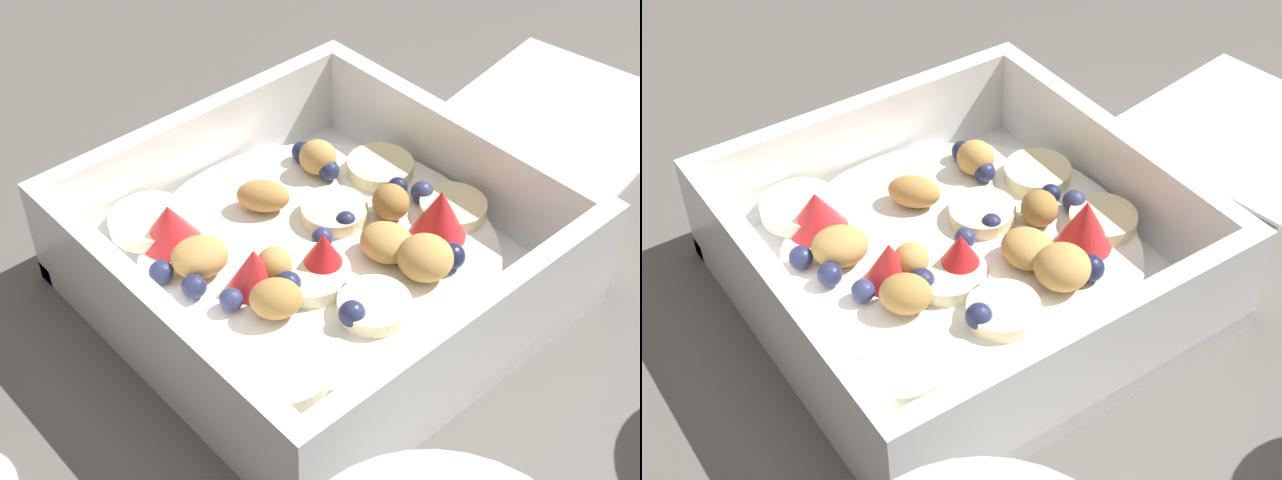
% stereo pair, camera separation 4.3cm
% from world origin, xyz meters
% --- Properties ---
extents(ground_plane, '(2.40, 2.40, 0.00)m').
position_xyz_m(ground_plane, '(0.00, 0.00, 0.00)').
color(ground_plane, '#56514C').
extents(fruit_bowl, '(0.19, 0.19, 0.06)m').
position_xyz_m(fruit_bowl, '(-0.01, -0.01, 0.02)').
color(fruit_bowl, white).
rests_on(fruit_bowl, ground).
extents(folded_napkin, '(0.14, 0.14, 0.01)m').
position_xyz_m(folded_napkin, '(-0.22, -0.03, 0.00)').
color(folded_napkin, white).
rests_on(folded_napkin, ground).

